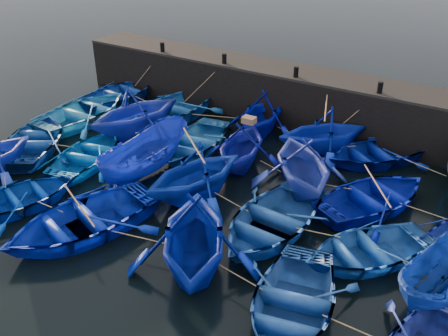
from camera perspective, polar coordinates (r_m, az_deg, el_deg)
The scene contains 32 objects.
ground at distance 18.01m, azimuth -5.45°, elevation -6.16°, with size 120.00×120.00×0.00m, color black.
quay_wall at distance 25.52m, azimuth 8.83°, elevation 7.88°, with size 26.00×2.50×2.50m, color black.
quay_top at distance 25.08m, azimuth 9.06°, elevation 10.66°, with size 26.00×2.50×0.12m, color black.
bollard_0 at distance 28.22m, azimuth -7.06°, elevation 13.55°, with size 0.24×0.24×0.50m, color black.
bollard_1 at distance 25.98m, azimuth 0.03°, elevation 12.40°, with size 0.24×0.24×0.50m, color black.
bollard_2 at distance 24.19m, azimuth 8.23°, elevation 10.81°, with size 0.24×0.24×0.50m, color black.
bollard_3 at distance 22.97m, azimuth 17.40°, elevation 8.77°, with size 0.24×0.24×0.50m, color black.
boat_0 at distance 28.62m, azimuth -11.71°, elevation 8.42°, with size 3.55×4.96×1.03m, color navy.
boat_1 at distance 25.80m, azimuth -6.20°, elevation 6.72°, with size 4.08×5.71×1.18m, color #15529D.
boat_2 at distance 24.01m, azimuth 4.29°, elevation 6.30°, with size 3.51×4.07×2.14m, color #000B9F.
boat_3 at distance 22.40m, azimuth 11.29°, elevation 4.12°, with size 3.60×4.18×2.20m, color #0923D3.
boat_4 at distance 22.49m, azimuth 16.92°, elevation 1.72°, with size 3.30×4.62×0.96m, color navy.
boat_6 at distance 26.39m, azimuth -15.71°, elevation 6.25°, with size 3.92×5.48×1.14m, color #2777BF.
boat_7 at distance 23.91m, azimuth -10.05°, elevation 6.35°, with size 4.17×4.84×2.55m, color #1729A1.
boat_8 at distance 22.47m, azimuth -3.47°, elevation 3.04°, with size 3.43×4.80×1.00m, color blue.
boat_9 at distance 20.90m, azimuth 2.08°, elevation 2.68°, with size 3.47×4.02×2.12m, color #0A1284.
boat_10 at distance 19.39m, azimuth 9.05°, elevation 0.52°, with size 3.92×4.55×2.39m, color #2538A7.
boat_11 at distance 19.18m, azimuth 16.85°, elevation -3.21°, with size 3.48×4.86×1.01m, color #02129D.
boat_13 at distance 24.10m, azimuth -20.76°, elevation 3.05°, with size 3.62×5.07×1.05m, color navy.
boat_14 at distance 22.20m, azimuth -15.18°, elevation 1.57°, with size 3.22×4.50×0.93m, color #055BB8.
boat_15 at distance 20.48m, azimuth -9.01°, elevation 1.37°, with size 1.84×4.89×1.89m, color #11269A.
boat_16 at distance 18.67m, azimuth -3.38°, elevation -0.52°, with size 3.73×4.33×2.28m, color #0626A4.
boat_17 at distance 17.18m, azimuth 5.45°, elevation -5.89°, with size 3.75×5.25×1.09m, color #1A4C92.
boat_18 at distance 16.59m, azimuth 16.06°, elevation -8.88°, with size 3.17×4.43×0.92m, color blue.
boat_19 at distance 15.85m, azimuth 24.11°, elevation -10.86°, with size 1.64×4.36×1.69m, color navy.
boat_21 at distance 19.94m, azimuth -22.11°, elevation -3.08°, with size 3.08×4.30×0.89m, color #0032A2.
boat_22 at distance 17.74m, azimuth -16.00°, elevation -5.68°, with size 3.95×5.52×1.15m, color #0521B6.
boat_23 at distance 15.20m, azimuth -3.50°, elevation -7.75°, with size 4.13×4.79×2.52m, color #001588.
boat_24 at distance 14.24m, azimuth 7.72°, elevation -15.09°, with size 3.44×4.81×1.00m, color #1C4B93.
wooden_crate at distance 20.26m, azimuth 2.87°, elevation 5.49°, with size 0.53×0.39×0.26m, color brown.
mooring_ropes at distance 21.21m, azimuth 2.29°, elevation 2.53°, with size 18.17×11.80×2.10m.
loose_oars at distance 18.57m, azimuth 3.06°, elevation 1.24°, with size 10.27×12.04×1.33m.
Camera 1 is at (9.21, -11.47, 10.38)m, focal length 40.00 mm.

